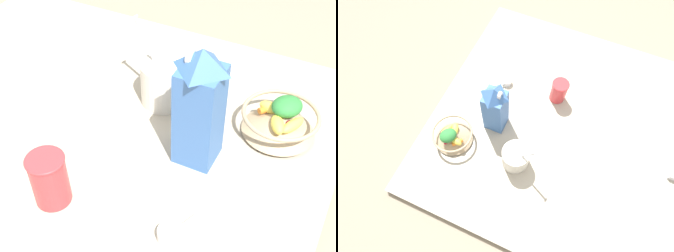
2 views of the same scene
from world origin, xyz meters
TOP-DOWN VIEW (x-y plane):
  - ground_plane at (0.00, 0.00)m, footprint 6.00×6.00m
  - countertop at (0.00, 0.00)m, footprint 1.19×1.19m
  - fruit_bowl at (-0.27, 0.44)m, footprint 0.18×0.18m
  - milk_carton at (-0.12, 0.29)m, footprint 0.09×0.09m
  - yogurt_tub at (-0.26, 0.14)m, footprint 0.12×0.15m
  - drinking_cup at (0.13, 0.07)m, footprint 0.08×0.08m
  - measuring_scoop at (0.11, 0.34)m, footprint 0.09×0.06m

SIDE VIEW (x-z plane):
  - ground_plane at x=0.00m, z-range 0.00..0.00m
  - countertop at x=0.00m, z-range 0.00..0.03m
  - measuring_scoop at x=0.11m, z-range 0.03..0.06m
  - fruit_bowl at x=-0.27m, z-range 0.03..0.12m
  - drinking_cup at x=0.13m, z-range 0.04..0.16m
  - yogurt_tub at x=-0.26m, z-range -0.02..0.21m
  - milk_carton at x=-0.12m, z-range 0.03..0.32m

